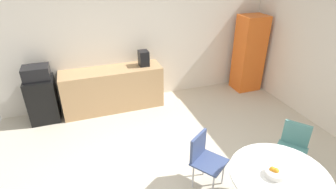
{
  "coord_description": "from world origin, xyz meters",
  "views": [
    {
      "loc": [
        -1.31,
        -2.57,
        3.01
      ],
      "look_at": [
        -0.01,
        1.12,
        0.95
      ],
      "focal_mm": 28.65,
      "sensor_mm": 36.0,
      "label": 1
    }
  ],
  "objects_px": {
    "chair_navy": "(204,155)",
    "fruit_bowl": "(275,173)",
    "mini_fridge": "(43,100)",
    "chair_teal": "(293,143)",
    "mug_white": "(144,61)",
    "locker_cabinet": "(249,54)",
    "round_table": "(278,182)",
    "microwave": "(36,73)",
    "coffee_maker": "(144,58)"
  },
  "relations": [
    {
      "from": "microwave",
      "to": "locker_cabinet",
      "type": "height_order",
      "value": "locker_cabinet"
    },
    {
      "from": "chair_navy",
      "to": "coffee_maker",
      "type": "xyz_separation_m",
      "value": [
        -0.14,
        2.64,
        0.54
      ]
    },
    {
      "from": "fruit_bowl",
      "to": "round_table",
      "type": "bearing_deg",
      "value": -3.61
    },
    {
      "from": "mug_white",
      "to": "round_table",
      "type": "bearing_deg",
      "value": -79.07
    },
    {
      "from": "coffee_maker",
      "to": "round_table",
      "type": "bearing_deg",
      "value": -78.29
    },
    {
      "from": "mini_fridge",
      "to": "fruit_bowl",
      "type": "bearing_deg",
      "value": -51.62
    },
    {
      "from": "mini_fridge",
      "to": "chair_navy",
      "type": "distance_m",
      "value": 3.46
    },
    {
      "from": "round_table",
      "to": "chair_navy",
      "type": "distance_m",
      "value": 1.0
    },
    {
      "from": "chair_navy",
      "to": "fruit_bowl",
      "type": "bearing_deg",
      "value": -58.6
    },
    {
      "from": "locker_cabinet",
      "to": "chair_teal",
      "type": "xyz_separation_m",
      "value": [
        -1.05,
        -2.75,
        -0.38
      ]
    },
    {
      "from": "chair_navy",
      "to": "mini_fridge",
      "type": "bearing_deg",
      "value": 130.3
    },
    {
      "from": "chair_teal",
      "to": "mug_white",
      "type": "relative_size",
      "value": 6.43
    },
    {
      "from": "fruit_bowl",
      "to": "mug_white",
      "type": "bearing_deg",
      "value": 99.74
    },
    {
      "from": "chair_navy",
      "to": "mug_white",
      "type": "distance_m",
      "value": 2.77
    },
    {
      "from": "microwave",
      "to": "coffee_maker",
      "type": "xyz_separation_m",
      "value": [
        2.09,
        0.0,
        0.04
      ]
    },
    {
      "from": "mini_fridge",
      "to": "chair_navy",
      "type": "xyz_separation_m",
      "value": [
        2.24,
        -2.64,
        0.08
      ]
    },
    {
      "from": "locker_cabinet",
      "to": "chair_teal",
      "type": "bearing_deg",
      "value": -110.93
    },
    {
      "from": "chair_teal",
      "to": "fruit_bowl",
      "type": "xyz_separation_m",
      "value": [
        -0.87,
        -0.6,
        0.25
      ]
    },
    {
      "from": "microwave",
      "to": "coffee_maker",
      "type": "distance_m",
      "value": 2.09
    },
    {
      "from": "coffee_maker",
      "to": "mini_fridge",
      "type": "bearing_deg",
      "value": 180.0
    },
    {
      "from": "chair_teal",
      "to": "mini_fridge",
      "type": "bearing_deg",
      "value": 141.68
    },
    {
      "from": "chair_teal",
      "to": "mug_white",
      "type": "xyz_separation_m",
      "value": [
        -1.48,
        2.95,
        0.43
      ]
    },
    {
      "from": "chair_teal",
      "to": "round_table",
      "type": "bearing_deg",
      "value": -142.67
    },
    {
      "from": "coffee_maker",
      "to": "mug_white",
      "type": "bearing_deg",
      "value": 72.73
    },
    {
      "from": "mini_fridge",
      "to": "locker_cabinet",
      "type": "bearing_deg",
      "value": -1.23
    },
    {
      "from": "chair_navy",
      "to": "mug_white",
      "type": "height_order",
      "value": "mug_white"
    },
    {
      "from": "locker_cabinet",
      "to": "chair_navy",
      "type": "relative_size",
      "value": 2.17
    },
    {
      "from": "chair_teal",
      "to": "chair_navy",
      "type": "bearing_deg",
      "value": 171.18
    },
    {
      "from": "mini_fridge",
      "to": "chair_teal",
      "type": "bearing_deg",
      "value": -38.32
    },
    {
      "from": "round_table",
      "to": "chair_teal",
      "type": "xyz_separation_m",
      "value": [
        0.8,
        0.61,
        -0.08
      ]
    },
    {
      "from": "chair_navy",
      "to": "mug_white",
      "type": "relative_size",
      "value": 6.43
    },
    {
      "from": "chair_teal",
      "to": "fruit_bowl",
      "type": "height_order",
      "value": "fruit_bowl"
    },
    {
      "from": "chair_navy",
      "to": "locker_cabinet",
      "type": "bearing_deg",
      "value": 46.34
    },
    {
      "from": "mini_fridge",
      "to": "mug_white",
      "type": "bearing_deg",
      "value": 2.64
    },
    {
      "from": "locker_cabinet",
      "to": "fruit_bowl",
      "type": "bearing_deg",
      "value": -119.86
    },
    {
      "from": "chair_teal",
      "to": "fruit_bowl",
      "type": "bearing_deg",
      "value": -145.39
    },
    {
      "from": "mini_fridge",
      "to": "chair_teal",
      "type": "xyz_separation_m",
      "value": [
        3.6,
        -2.85,
        0.08
      ]
    },
    {
      "from": "microwave",
      "to": "coffee_maker",
      "type": "height_order",
      "value": "coffee_maker"
    },
    {
      "from": "microwave",
      "to": "chair_navy",
      "type": "distance_m",
      "value": 3.49
    },
    {
      "from": "locker_cabinet",
      "to": "mini_fridge",
      "type": "bearing_deg",
      "value": 178.77
    },
    {
      "from": "coffee_maker",
      "to": "chair_navy",
      "type": "bearing_deg",
      "value": -86.9
    },
    {
      "from": "microwave",
      "to": "mini_fridge",
      "type": "bearing_deg",
      "value": 0.0
    },
    {
      "from": "microwave",
      "to": "chair_navy",
      "type": "height_order",
      "value": "microwave"
    },
    {
      "from": "locker_cabinet",
      "to": "chair_teal",
      "type": "distance_m",
      "value": 2.97
    },
    {
      "from": "chair_navy",
      "to": "coffee_maker",
      "type": "distance_m",
      "value": 2.69
    },
    {
      "from": "coffee_maker",
      "to": "fruit_bowl",
      "type": "bearing_deg",
      "value": -79.5
    },
    {
      "from": "locker_cabinet",
      "to": "fruit_bowl",
      "type": "relative_size",
      "value": 7.62
    },
    {
      "from": "mini_fridge",
      "to": "locker_cabinet",
      "type": "xyz_separation_m",
      "value": [
        4.66,
        -0.1,
        0.45
      ]
    },
    {
      "from": "microwave",
      "to": "mug_white",
      "type": "distance_m",
      "value": 2.13
    },
    {
      "from": "round_table",
      "to": "mug_white",
      "type": "bearing_deg",
      "value": 100.93
    }
  ]
}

